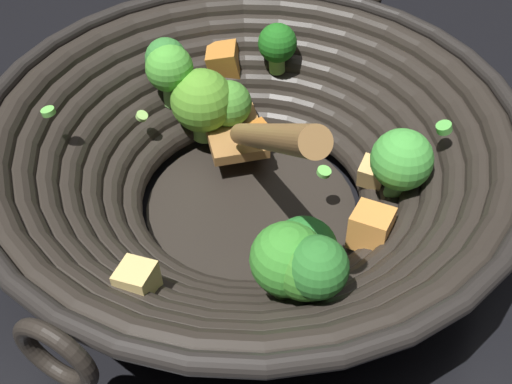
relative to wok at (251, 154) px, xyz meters
name	(u,v)px	position (x,y,z in m)	size (l,w,h in m)	color
ground_plane	(251,212)	(0.00, 0.00, -0.07)	(4.00, 4.00, 0.00)	black
wok	(251,154)	(0.00, 0.00, 0.00)	(0.43, 0.43, 0.21)	black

